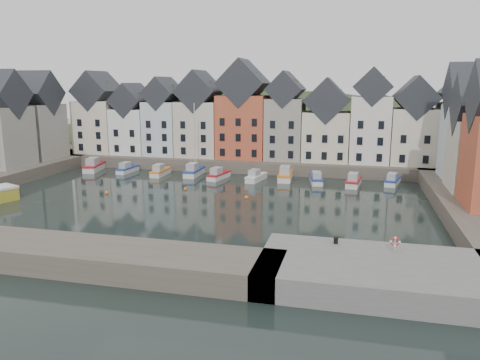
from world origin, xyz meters
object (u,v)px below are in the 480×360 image
(boat_a, at_px, (94,166))
(boat_d, at_px, (194,171))
(mooring_bollard, at_px, (336,240))
(life_ring_post, at_px, (395,242))

(boat_a, distance_m, boat_d, 18.97)
(boat_d, height_order, mooring_bollard, boat_d)
(boat_a, height_order, mooring_bollard, mooring_bollard)
(boat_a, relative_size, mooring_bollard, 13.02)
(mooring_bollard, relative_size, life_ring_post, 0.43)
(mooring_bollard, height_order, life_ring_post, life_ring_post)
(boat_d, distance_m, mooring_bollard, 43.25)
(mooring_bollard, bearing_deg, boat_a, 141.35)
(life_ring_post, bearing_deg, mooring_bollard, 168.76)
(boat_a, height_order, life_ring_post, life_ring_post)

